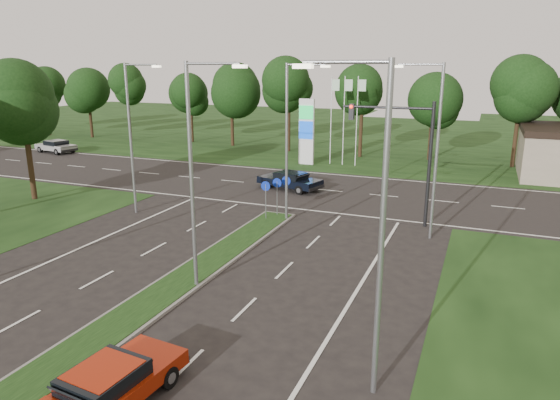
% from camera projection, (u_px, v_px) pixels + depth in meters
% --- Properties ---
extents(ground, '(160.00, 160.00, 0.00)m').
position_uv_depth(ground, '(72.00, 359.00, 15.48)').
color(ground, black).
rests_on(ground, ground).
extents(verge_far, '(160.00, 50.00, 0.02)m').
position_uv_depth(verge_far, '(392.00, 137.00, 64.58)').
color(verge_far, black).
rests_on(verge_far, ground).
extents(cross_road, '(160.00, 12.00, 0.02)m').
position_uv_depth(cross_road, '(316.00, 189.00, 36.91)').
color(cross_road, black).
rests_on(cross_road, ground).
extents(median_kerb, '(2.00, 26.00, 0.12)m').
position_uv_depth(median_kerb, '(151.00, 303.00, 19.03)').
color(median_kerb, slate).
rests_on(median_kerb, ground).
extents(streetlight_median_near, '(2.53, 0.22, 9.00)m').
position_uv_depth(streetlight_median_near, '(195.00, 167.00, 19.15)').
color(streetlight_median_near, gray).
rests_on(streetlight_median_near, ground).
extents(streetlight_median_far, '(2.53, 0.22, 9.00)m').
position_uv_depth(streetlight_median_far, '(290.00, 135.00, 28.08)').
color(streetlight_median_far, gray).
rests_on(streetlight_median_far, ground).
extents(streetlight_left_far, '(2.53, 0.22, 9.00)m').
position_uv_depth(streetlight_left_far, '(133.00, 131.00, 29.72)').
color(streetlight_left_far, gray).
rests_on(streetlight_left_far, ground).
extents(streetlight_right_far, '(2.53, 0.22, 9.00)m').
position_uv_depth(streetlight_right_far, '(433.00, 143.00, 25.20)').
color(streetlight_right_far, gray).
rests_on(streetlight_right_far, ground).
extents(streetlight_right_near, '(2.53, 0.22, 9.00)m').
position_uv_depth(streetlight_right_near, '(375.00, 217.00, 12.71)').
color(streetlight_right_near, gray).
rests_on(streetlight_right_near, ground).
extents(traffic_signal, '(5.10, 0.42, 7.00)m').
position_uv_depth(traffic_signal, '(407.00, 144.00, 27.69)').
color(traffic_signal, black).
rests_on(traffic_signal, ground).
extents(median_signs, '(1.16, 1.76, 2.38)m').
position_uv_depth(median_signs, '(276.00, 190.00, 29.68)').
color(median_signs, gray).
rests_on(median_signs, ground).
extents(gas_pylon, '(5.80, 1.26, 8.00)m').
position_uv_depth(gas_pylon, '(309.00, 130.00, 45.55)').
color(gas_pylon, silver).
rests_on(gas_pylon, ground).
extents(tree_left_far, '(5.20, 5.20, 8.86)m').
position_uv_depth(tree_left_far, '(13.00, 109.00, 32.94)').
color(tree_left_far, black).
rests_on(tree_left_far, ground).
extents(treeline_far, '(6.00, 6.00, 9.90)m').
position_uv_depth(treeline_far, '(369.00, 87.00, 49.33)').
color(treeline_far, black).
rests_on(treeline_far, ground).
extents(red_sedan, '(2.23, 4.64, 1.24)m').
position_uv_depth(red_sedan, '(107.00, 387.00, 13.09)').
color(red_sedan, '#941D08').
rests_on(red_sedan, ground).
extents(navy_sedan, '(5.08, 3.13, 1.30)m').
position_uv_depth(navy_sedan, '(290.00, 180.00, 36.73)').
color(navy_sedan, black).
rests_on(navy_sedan, ground).
extents(far_car_a, '(4.89, 2.80, 1.33)m').
position_uv_depth(far_car_a, '(56.00, 146.00, 52.43)').
color(far_car_a, '#9D9D9D').
rests_on(far_car_a, ground).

